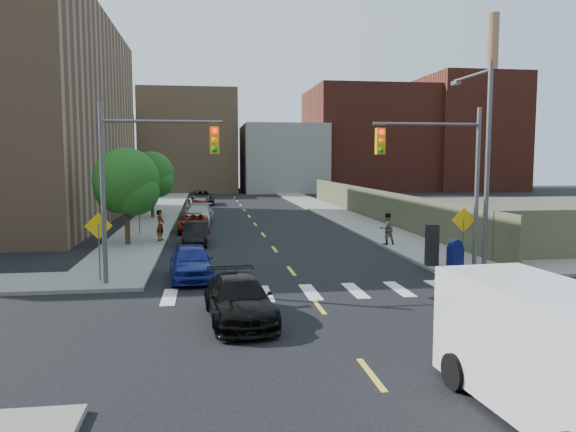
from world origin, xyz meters
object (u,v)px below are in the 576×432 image
object	(u,v)px
parked_car_white	(200,206)
parked_car_maroon	(200,207)
black_sedan	(239,299)
cargo_van	(550,350)
pedestrian_east	(387,229)
payphone	(432,245)
parked_car_grey	(201,197)
parked_car_black	(196,234)
parked_car_red	(193,223)
parked_car_silver	(199,214)
pedestrian_west	(160,225)
parked_car_blue	(191,262)
mailbox	(455,256)

from	to	relation	value
parked_car_white	parked_car_maroon	world-z (taller)	parked_car_white
parked_car_maroon	black_sedan	bearing A→B (deg)	-92.48
parked_car_maroon	cargo_van	bearing A→B (deg)	-85.47
pedestrian_east	payphone	bearing A→B (deg)	82.34
parked_car_grey	cargo_van	world-z (taller)	cargo_van
parked_car_black	parked_car_red	size ratio (longest dim) A/B	0.87
parked_car_silver	cargo_van	distance (m)	34.25
parked_car_silver	pedestrian_west	distance (m)	9.99
cargo_van	parked_car_blue	bearing A→B (deg)	112.79
parked_car_white	pedestrian_west	distance (m)	17.49
pedestrian_west	payphone	bearing A→B (deg)	-111.05
cargo_van	mailbox	world-z (taller)	cargo_van
parked_car_grey	black_sedan	xyz separation A→B (m)	(1.48, -44.61, -0.11)
parked_car_grey	parked_car_blue	bearing A→B (deg)	-94.30
payphone	parked_car_black	bearing A→B (deg)	151.09
parked_car_white	black_sedan	distance (m)	33.92
parked_car_blue	pedestrian_west	world-z (taller)	pedestrian_west
parked_car_black	parked_car_silver	size ratio (longest dim) A/B	0.78
parked_car_blue	payphone	world-z (taller)	payphone
parked_car_blue	parked_car_black	xyz separation A→B (m)	(0.05, 9.33, -0.07)
parked_car_blue	parked_car_black	bearing A→B (deg)	85.41
parked_car_blue	cargo_van	world-z (taller)	cargo_van
parked_car_silver	parked_car_white	world-z (taller)	parked_car_white
mailbox	pedestrian_west	distance (m)	17.14
parked_car_grey	cargo_van	xyz separation A→B (m)	(6.88, -51.86, 0.54)
parked_car_blue	cargo_van	xyz separation A→B (m)	(6.98, -13.55, 0.60)
parked_car_grey	parked_car_white	bearing A→B (deg)	-94.15
parked_car_red	black_sedan	size ratio (longest dim) A/B	0.98
parked_car_silver	parked_car_black	bearing A→B (deg)	-84.94
parked_car_white	parked_car_grey	size ratio (longest dim) A/B	0.80
parked_car_black	black_sedan	xyz separation A→B (m)	(1.54, -15.62, 0.02)
parked_car_grey	pedestrian_west	distance (m)	28.16
payphone	parked_car_silver	bearing A→B (deg)	129.02
parked_car_red	parked_car_maroon	world-z (taller)	parked_car_maroon
parked_car_grey	pedestrian_west	bearing A→B (deg)	-98.43
parked_car_white	mailbox	size ratio (longest dim) A/B	3.21
cargo_van	pedestrian_east	size ratio (longest dim) A/B	3.21
parked_car_maroon	parked_car_blue	bearing A→B (deg)	-95.22
parked_car_silver	mailbox	distance (m)	23.63
cargo_van	mailbox	bearing A→B (deg)	68.02
parked_car_blue	parked_car_red	xyz separation A→B (m)	(-0.21, 15.14, -0.09)
black_sedan	parked_car_red	bearing A→B (deg)	90.08
parked_car_blue	mailbox	xyz separation A→B (m)	(10.94, -1.00, 0.11)
parked_car_grey	mailbox	bearing A→B (deg)	-78.73
parked_car_blue	parked_car_grey	bearing A→B (deg)	85.57
parked_car_blue	black_sedan	xyz separation A→B (m)	(1.59, -6.29, -0.05)
cargo_van	parked_car_grey	bearing A→B (deg)	93.09
parked_car_blue	black_sedan	world-z (taller)	parked_car_blue
parked_car_red	parked_car_maroon	bearing A→B (deg)	86.74
parked_car_grey	parked_car_maroon	bearing A→B (deg)	-94.15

